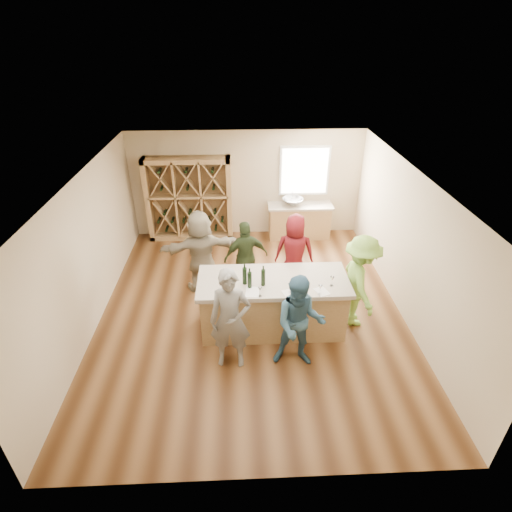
{
  "coord_description": "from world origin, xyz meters",
  "views": [
    {
      "loc": [
        -0.2,
        -6.47,
        5.07
      ],
      "look_at": [
        0.1,
        0.2,
        1.15
      ],
      "focal_mm": 28.0,
      "sensor_mm": 36.0,
      "label": 1
    }
  ],
  "objects_px": {
    "sink": "(293,202)",
    "person_server": "(360,282)",
    "person_far_right": "(294,252)",
    "wine_bottle_d": "(250,280)",
    "person_far_mid": "(246,257)",
    "wine_bottle_a": "(225,279)",
    "person_near_left": "(230,320)",
    "wine_bottle_e": "(263,278)",
    "person_far_left": "(201,251)",
    "tasting_counter_base": "(273,305)",
    "person_near_right": "(300,323)",
    "wine_bottle_c": "(245,276)",
    "wine_rack": "(189,199)"
  },
  "relations": [
    {
      "from": "person_near_left",
      "to": "person_near_right",
      "type": "height_order",
      "value": "person_near_left"
    },
    {
      "from": "person_near_right",
      "to": "person_far_right",
      "type": "height_order",
      "value": "person_near_right"
    },
    {
      "from": "wine_bottle_a",
      "to": "wine_bottle_c",
      "type": "bearing_deg",
      "value": 5.76
    },
    {
      "from": "tasting_counter_base",
      "to": "person_server",
      "type": "height_order",
      "value": "person_server"
    },
    {
      "from": "person_server",
      "to": "person_far_right",
      "type": "distance_m",
      "value": 1.63
    },
    {
      "from": "wine_bottle_a",
      "to": "person_near_left",
      "type": "relative_size",
      "value": 0.14
    },
    {
      "from": "person_near_left",
      "to": "person_far_right",
      "type": "xyz_separation_m",
      "value": [
        1.33,
        2.24,
        -0.07
      ]
    },
    {
      "from": "tasting_counter_base",
      "to": "wine_bottle_a",
      "type": "xyz_separation_m",
      "value": [
        -0.87,
        -0.14,
        0.71
      ]
    },
    {
      "from": "wine_bottle_a",
      "to": "person_far_mid",
      "type": "distance_m",
      "value": 1.54
    },
    {
      "from": "sink",
      "to": "wine_bottle_e",
      "type": "height_order",
      "value": "wine_bottle_e"
    },
    {
      "from": "wine_bottle_c",
      "to": "person_server",
      "type": "distance_m",
      "value": 2.16
    },
    {
      "from": "wine_bottle_a",
      "to": "person_far_mid",
      "type": "bearing_deg",
      "value": 74.3
    },
    {
      "from": "wine_bottle_e",
      "to": "tasting_counter_base",
      "type": "bearing_deg",
      "value": 39.25
    },
    {
      "from": "wine_bottle_e",
      "to": "person_near_left",
      "type": "distance_m",
      "value": 0.98
    },
    {
      "from": "wine_bottle_e",
      "to": "person_near_right",
      "type": "relative_size",
      "value": 0.18
    },
    {
      "from": "wine_rack",
      "to": "person_far_left",
      "type": "xyz_separation_m",
      "value": [
        0.47,
        -2.42,
        -0.19
      ]
    },
    {
      "from": "person_near_right",
      "to": "person_far_left",
      "type": "relative_size",
      "value": 0.95
    },
    {
      "from": "wine_bottle_c",
      "to": "person_near_right",
      "type": "relative_size",
      "value": 0.19
    },
    {
      "from": "sink",
      "to": "person_far_right",
      "type": "xyz_separation_m",
      "value": [
        -0.26,
        -2.39,
        -0.16
      ]
    },
    {
      "from": "person_far_left",
      "to": "wine_rack",
      "type": "bearing_deg",
      "value": -91.54
    },
    {
      "from": "tasting_counter_base",
      "to": "person_far_right",
      "type": "relative_size",
      "value": 1.52
    },
    {
      "from": "wine_bottle_d",
      "to": "person_near_left",
      "type": "height_order",
      "value": "person_near_left"
    },
    {
      "from": "sink",
      "to": "person_far_mid",
      "type": "relative_size",
      "value": 0.34
    },
    {
      "from": "wine_bottle_a",
      "to": "tasting_counter_base",
      "type": "bearing_deg",
      "value": 8.93
    },
    {
      "from": "person_far_right",
      "to": "wine_bottle_a",
      "type": "bearing_deg",
      "value": 54.19
    },
    {
      "from": "wine_bottle_d",
      "to": "person_far_left",
      "type": "xyz_separation_m",
      "value": [
        -0.98,
        1.6,
        -0.32
      ]
    },
    {
      "from": "wine_bottle_d",
      "to": "person_far_left",
      "type": "bearing_deg",
      "value": 121.38
    },
    {
      "from": "wine_bottle_c",
      "to": "wine_bottle_d",
      "type": "xyz_separation_m",
      "value": [
        0.08,
        -0.12,
        -0.01
      ]
    },
    {
      "from": "wine_bottle_d",
      "to": "person_near_left",
      "type": "xyz_separation_m",
      "value": [
        -0.34,
        -0.68,
        -0.31
      ]
    },
    {
      "from": "sink",
      "to": "wine_bottle_c",
      "type": "height_order",
      "value": "wine_bottle_c"
    },
    {
      "from": "sink",
      "to": "person_far_mid",
      "type": "xyz_separation_m",
      "value": [
        -1.29,
        -2.44,
        -0.21
      ]
    },
    {
      "from": "tasting_counter_base",
      "to": "wine_bottle_a",
      "type": "bearing_deg",
      "value": -171.07
    },
    {
      "from": "person_far_left",
      "to": "tasting_counter_base",
      "type": "bearing_deg",
      "value": 122.96
    },
    {
      "from": "tasting_counter_base",
      "to": "person_far_mid",
      "type": "height_order",
      "value": "person_far_mid"
    },
    {
      "from": "person_server",
      "to": "person_far_left",
      "type": "height_order",
      "value": "person_server"
    },
    {
      "from": "wine_bottle_d",
      "to": "person_far_mid",
      "type": "relative_size",
      "value": 0.19
    },
    {
      "from": "wine_bottle_a",
      "to": "wine_bottle_c",
      "type": "xyz_separation_m",
      "value": [
        0.35,
        0.04,
        0.03
      ]
    },
    {
      "from": "wine_bottle_a",
      "to": "wine_bottle_e",
      "type": "relative_size",
      "value": 0.86
    },
    {
      "from": "wine_bottle_a",
      "to": "person_far_left",
      "type": "xyz_separation_m",
      "value": [
        -0.55,
        1.52,
        -0.3
      ]
    },
    {
      "from": "wine_bottle_a",
      "to": "person_near_right",
      "type": "distance_m",
      "value": 1.51
    },
    {
      "from": "wine_bottle_c",
      "to": "person_far_right",
      "type": "xyz_separation_m",
      "value": [
        1.08,
        1.44,
        -0.38
      ]
    },
    {
      "from": "tasting_counter_base",
      "to": "sink",
      "type": "bearing_deg",
      "value": 77.6
    },
    {
      "from": "person_far_right",
      "to": "person_far_left",
      "type": "height_order",
      "value": "person_far_left"
    },
    {
      "from": "person_near_left",
      "to": "person_far_mid",
      "type": "xyz_separation_m",
      "value": [
        0.3,
        2.18,
        -0.12
      ]
    },
    {
      "from": "tasting_counter_base",
      "to": "wine_bottle_d",
      "type": "relative_size",
      "value": 8.47
    },
    {
      "from": "person_far_right",
      "to": "sink",
      "type": "bearing_deg",
      "value": -88.03
    },
    {
      "from": "wine_bottle_e",
      "to": "person_server",
      "type": "bearing_deg",
      "value": 8.1
    },
    {
      "from": "wine_bottle_e",
      "to": "wine_bottle_a",
      "type": "bearing_deg",
      "value": 178.09
    },
    {
      "from": "tasting_counter_base",
      "to": "wine_bottle_c",
      "type": "distance_m",
      "value": 0.91
    },
    {
      "from": "sink",
      "to": "person_server",
      "type": "bearing_deg",
      "value": -77.69
    }
  ]
}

